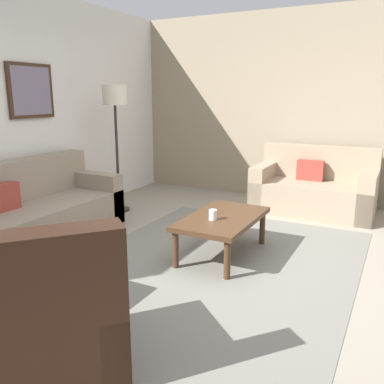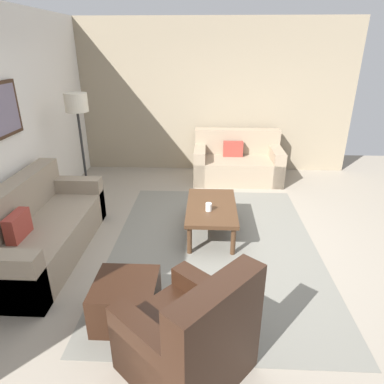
% 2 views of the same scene
% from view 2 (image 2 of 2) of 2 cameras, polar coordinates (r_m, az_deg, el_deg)
% --- Properties ---
extents(ground_plane, '(8.00, 8.00, 0.00)m').
position_cam_2_polar(ground_plane, '(4.30, 3.81, -9.19)').
color(ground_plane, gray).
extents(stone_feature_panel, '(0.12, 5.20, 2.80)m').
position_cam_2_polar(stone_feature_panel, '(6.69, 3.77, 15.52)').
color(stone_feature_panel, gray).
rests_on(stone_feature_panel, ground_plane).
extents(area_rug, '(3.45, 2.52, 0.01)m').
position_cam_2_polar(area_rug, '(4.30, 3.81, -9.15)').
color(area_rug, slate).
rests_on(area_rug, ground_plane).
extents(couch_main, '(2.06, 0.86, 0.88)m').
position_cam_2_polar(couch_main, '(4.42, -24.86, -6.14)').
color(couch_main, gray).
rests_on(couch_main, ground_plane).
extents(couch_loveseat, '(0.91, 1.58, 0.88)m').
position_cam_2_polar(couch_loveseat, '(6.42, 7.55, 4.91)').
color(couch_loveseat, gray).
rests_on(couch_loveseat, ground_plane).
extents(armchair_leather, '(1.13, 1.13, 0.95)m').
position_cam_2_polar(armchair_leather, '(2.73, 0.06, -24.06)').
color(armchair_leather, black).
rests_on(armchair_leather, ground_plane).
extents(ottoman, '(0.56, 0.56, 0.40)m').
position_cam_2_polar(ottoman, '(3.27, -11.00, -17.49)').
color(ottoman, black).
rests_on(ottoman, ground_plane).
extents(coffee_table, '(1.10, 0.64, 0.41)m').
position_cam_2_polar(coffee_table, '(4.42, 3.29, -2.88)').
color(coffee_table, '#472D1C').
rests_on(coffee_table, ground_plane).
extents(cup, '(0.08, 0.08, 0.10)m').
position_cam_2_polar(cup, '(4.24, 2.82, -2.54)').
color(cup, white).
rests_on(cup, coffee_table).
extents(lamp_standing, '(0.32, 0.32, 1.71)m').
position_cam_2_polar(lamp_standing, '(5.22, -18.68, 12.23)').
color(lamp_standing, black).
rests_on(lamp_standing, ground_plane).
extents(framed_artwork, '(0.64, 0.04, 0.64)m').
position_cam_2_polar(framed_artwork, '(4.64, -29.22, 12.02)').
color(framed_artwork, '#382316').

